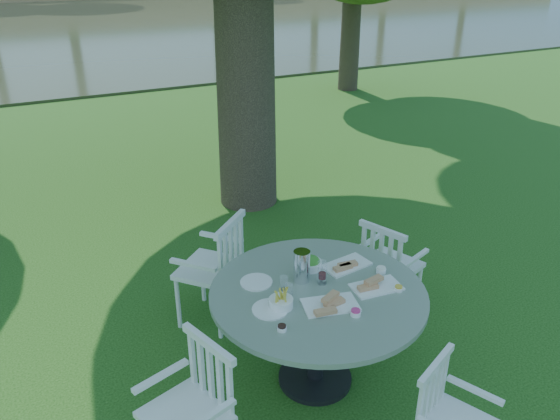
{
  "coord_description": "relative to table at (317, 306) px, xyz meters",
  "views": [
    {
      "loc": [
        -2.03,
        -3.8,
        2.98
      ],
      "look_at": [
        0.0,
        0.2,
        0.85
      ],
      "focal_mm": 35.0,
      "sensor_mm": 36.0,
      "label": 1
    }
  ],
  "objects": [
    {
      "name": "river",
      "position": [
        0.33,
        24.04,
        -0.68
      ],
      "size": [
        100.0,
        28.0,
        0.12
      ],
      "primitive_type": "cube",
      "color": "#2F3720",
      "rests_on": "ground"
    },
    {
      "name": "chair_nw",
      "position": [
        -0.36,
        1.02,
        -0.09
      ],
      "size": [
        0.69,
        0.69,
        1.0
      ],
      "rotation": [
        0.0,
        0.0,
        -2.41
      ],
      "color": "white",
      "rests_on": "ground"
    },
    {
      "name": "ground",
      "position": [
        0.33,
        1.04,
        -0.68
      ],
      "size": [
        140.0,
        140.0,
        0.0
      ],
      "primitive_type": "plane",
      "color": "#123C0C",
      "rests_on": "ground"
    },
    {
      "name": "table",
      "position": [
        0.0,
        0.0,
        0.0
      ],
      "size": [
        1.54,
        1.54,
        0.82
      ],
      "color": "black",
      "rests_on": "ground"
    },
    {
      "name": "tableware",
      "position": [
        -0.02,
        0.07,
        0.19
      ],
      "size": [
        1.1,
        0.8,
        0.24
      ],
      "color": "white",
      "rests_on": "table"
    },
    {
      "name": "chair_ne",
      "position": [
        0.98,
        0.47,
        -0.15
      ],
      "size": [
        0.56,
        0.58,
        0.9
      ],
      "rotation": [
        0.0,
        0.0,
        -4.36
      ],
      "color": "white",
      "rests_on": "ground"
    },
    {
      "name": "chair_sw",
      "position": [
        -1.03,
        -0.34,
        -0.13
      ],
      "size": [
        0.56,
        0.58,
        0.93
      ],
      "rotation": [
        0.0,
        0.0,
        -1.27
      ],
      "color": "white",
      "rests_on": "ground"
    },
    {
      "name": "chair_se",
      "position": [
        0.26,
        -1.07,
        -0.19
      ],
      "size": [
        0.55,
        0.53,
        0.83
      ],
      "rotation": [
        0.0,
        0.0,
        0.42
      ],
      "color": "white",
      "rests_on": "ground"
    }
  ]
}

